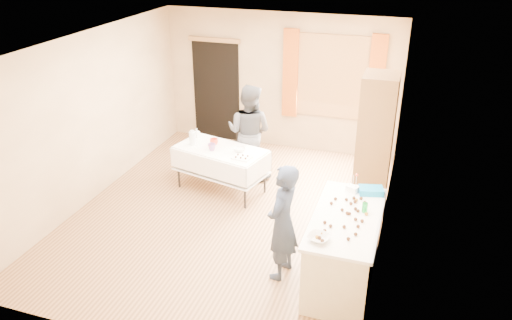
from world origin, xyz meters
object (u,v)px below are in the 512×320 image
(party_table, at_px, (221,165))
(woman, at_px, (249,132))
(counter, at_px, (344,248))
(girl, at_px, (283,223))
(chair, at_px, (240,153))
(cabinet, at_px, (375,144))

(party_table, distance_m, woman, 0.79)
(counter, height_order, woman, woman)
(girl, distance_m, woman, 2.76)
(counter, xyz_separation_m, chair, (-2.27, 2.53, -0.16))
(chair, bearing_deg, woman, -18.80)
(party_table, bearing_deg, counter, -22.97)
(cabinet, xyz_separation_m, chair, (-2.37, 0.61, -0.76))
(chair, distance_m, girl, 3.11)
(cabinet, bearing_deg, party_table, -174.20)
(party_table, bearing_deg, woman, 80.33)
(counter, distance_m, party_table, 2.83)
(party_table, height_order, girl, girl)
(cabinet, bearing_deg, chair, 165.51)
(cabinet, xyz_separation_m, woman, (-2.11, 0.39, -0.23))
(party_table, height_order, chair, chair)
(cabinet, height_order, woman, cabinet)
(party_table, distance_m, chair, 0.87)
(counter, height_order, party_table, counter)
(cabinet, height_order, counter, cabinet)
(counter, bearing_deg, cabinet, 87.02)
(chair, xyz_separation_m, woman, (0.26, -0.22, 0.53))
(cabinet, distance_m, counter, 2.02)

